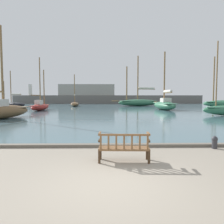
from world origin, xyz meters
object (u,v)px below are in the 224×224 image
Objects in this scene: sailboat_outer_starboard at (12,104)px; sailboat_far_starboard at (164,104)px; sailboat_nearest_port at (139,102)px; mooring_bollard at (215,142)px; sailboat_nearest_starboard at (2,110)px; sailboat_distant_harbor at (40,106)px; sailboat_centre_channel at (75,103)px; park_bench at (124,147)px.

sailboat_outer_starboard is 28.22m from sailboat_far_starboard.
sailboat_outer_starboard is at bearing -169.96° from sailboat_nearest_port.
sailboat_nearest_port is at bearing 86.57° from mooring_bollard.
sailboat_nearest_starboard is 16.52× the size of mooring_bollard.
mooring_bollard is (14.01, -23.05, -0.43)m from sailboat_distant_harbor.
sailboat_outer_starboard is 0.65× the size of sailboat_nearest_port.
sailboat_nearest_port reaches higher than sailboat_far_starboard.
sailboat_distant_harbor is at bearing -101.60° from sailboat_centre_channel.
sailboat_distant_harbor reaches higher than park_bench.
mooring_bollard is at bearing 24.22° from park_bench.
park_bench is at bearing -61.75° from sailboat_outer_starboard.
sailboat_distant_harbor is 11.82m from sailboat_nearest_starboard.
sailboat_outer_starboard is at bearing 124.08° from mooring_bollard.
sailboat_distant_harbor is 0.72× the size of sailboat_nearest_port.
sailboat_far_starboard is (8.07, 26.12, 0.41)m from park_bench.
sailboat_nearest_starboard is at bearing -88.90° from sailboat_distant_harbor.
sailboat_centre_channel is 13.08× the size of mooring_bollard.
sailboat_nearest_port is at bearing 99.00° from sailboat_far_starboard.
sailboat_nearest_port reaches higher than sailboat_distant_harbor.
sailboat_nearest_starboard reaches higher than sailboat_centre_channel.
sailboat_centre_channel is 38.60m from mooring_bollard.
sailboat_distant_harbor is 18.40m from sailboat_far_starboard.
sailboat_nearest_starboard is (-18.12, -13.21, -0.05)m from sailboat_far_starboard.
sailboat_outer_starboard reaches higher than park_bench.
park_bench is 4.09m from mooring_bollard.
sailboat_nearest_port reaches higher than sailboat_outer_starboard.
sailboat_outer_starboard is 40.13m from mooring_bollard.
sailboat_nearest_port is (24.74, 4.38, 0.33)m from sailboat_outer_starboard.
sailboat_far_starboard is 19.91m from sailboat_centre_channel.
sailboat_nearest_port is 21.01× the size of mooring_bollard.
sailboat_distant_harbor reaches higher than sailboat_centre_channel.
sailboat_outer_starboard is 0.75× the size of sailboat_far_starboard.
sailboat_outer_starboard is at bearing 111.57° from sailboat_nearest_starboard.
sailboat_centre_channel reaches higher than mooring_bollard.
sailboat_nearest_port reaches higher than mooring_bollard.
sailboat_distant_harbor is at bearing 121.29° from mooring_bollard.
sailboat_far_starboard is at bearing 72.84° from park_bench.
sailboat_outer_starboard is 0.82× the size of sailboat_nearest_starboard.
sailboat_far_starboard reaches higher than sailboat_outer_starboard.
sailboat_centre_channel is (2.85, 13.90, -0.08)m from sailboat_distant_harbor.
sailboat_nearest_starboard is at bearing 140.82° from mooring_bollard.
mooring_bollard is (13.78, -11.23, -0.55)m from sailboat_nearest_starboard.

